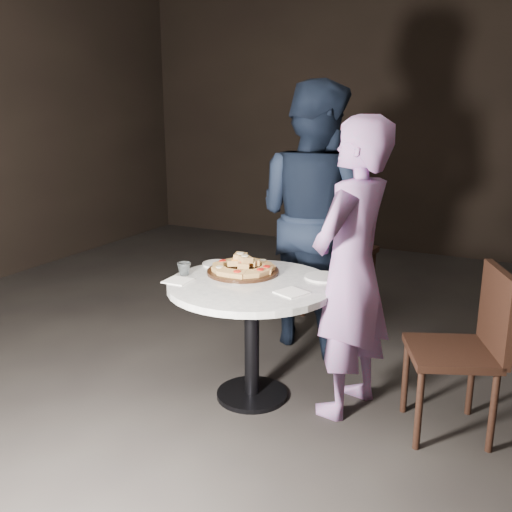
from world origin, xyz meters
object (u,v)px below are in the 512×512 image
at_px(table, 252,304).
at_px(diner_navy, 313,217).
at_px(serving_board, 243,271).
at_px(diner_teal, 351,270).
at_px(chair_far, 334,244).
at_px(water_glass, 184,269).
at_px(focaccia_pile, 243,265).
at_px(chair_right, 470,341).

bearing_deg(table, diner_navy, 90.09).
xyz_separation_m(serving_board, diner_teal, (0.61, 0.00, 0.09)).
bearing_deg(table, chair_far, 90.45).
bearing_deg(chair_far, diner_navy, 96.42).
bearing_deg(water_glass, chair_far, 75.04).
bearing_deg(focaccia_pile, diner_navy, 81.24).
height_order(serving_board, chair_far, chair_far).
relative_size(table, chair_right, 1.34).
bearing_deg(chair_right, serving_board, -111.14).
bearing_deg(table, diner_teal, 14.51).
height_order(chair_far, diner_teal, diner_teal).
xyz_separation_m(chair_far, diner_navy, (0.01, -0.47, 0.29)).
height_order(chair_right, diner_navy, diner_navy).
height_order(water_glass, chair_far, chair_far).
bearing_deg(chair_right, diner_navy, -146.37).
relative_size(chair_far, diner_navy, 0.57).
height_order(serving_board, diner_teal, diner_teal).
relative_size(focaccia_pile, chair_far, 0.36).
relative_size(table, chair_far, 1.14).
xyz_separation_m(serving_board, focaccia_pile, (0.00, 0.00, 0.04)).
height_order(serving_board, chair_right, chair_right).
bearing_deg(table, focaccia_pile, 132.51).
xyz_separation_m(focaccia_pile, chair_far, (0.11, 1.22, -0.14)).
distance_m(focaccia_pile, diner_teal, 0.61).
bearing_deg(water_glass, serving_board, 34.03).
distance_m(focaccia_pile, water_glass, 0.32).
xyz_separation_m(focaccia_pile, water_glass, (-0.27, -0.18, -0.01)).
distance_m(chair_far, chair_right, 1.61).
xyz_separation_m(diner_navy, diner_teal, (0.50, -0.75, -0.10)).
distance_m(focaccia_pile, chair_far, 1.23).
xyz_separation_m(serving_board, water_glass, (-0.27, -0.18, 0.03)).
xyz_separation_m(water_glass, diner_teal, (0.88, 0.18, 0.06)).
height_order(water_glass, chair_right, chair_right).
bearing_deg(serving_board, water_glass, -145.97).
xyz_separation_m(table, serving_board, (-0.12, 0.13, 0.13)).
xyz_separation_m(water_glass, chair_far, (0.37, 1.40, -0.13)).
height_order(table, water_glass, water_glass).
bearing_deg(diner_teal, table, -63.70).
relative_size(chair_far, diner_teal, 0.65).
xyz_separation_m(table, focaccia_pile, (-0.12, 0.13, 0.17)).
bearing_deg(water_glass, diner_navy, 67.63).
bearing_deg(chair_far, chair_right, 137.88).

